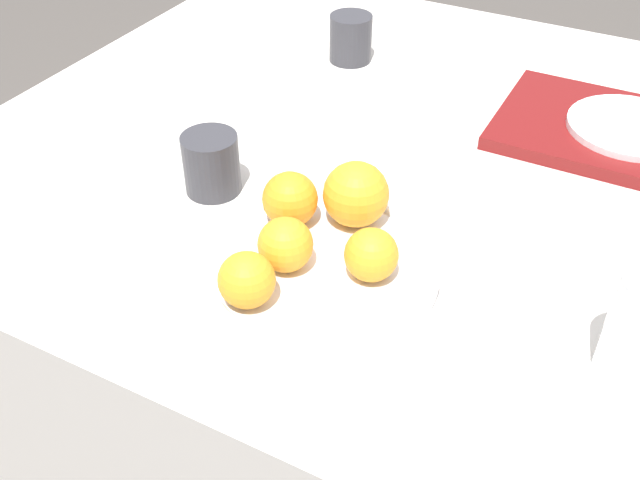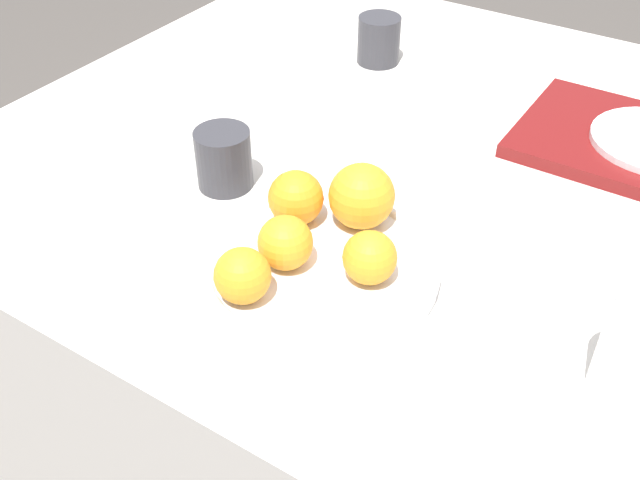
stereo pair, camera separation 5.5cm
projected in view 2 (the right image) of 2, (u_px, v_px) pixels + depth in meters
The scene contains 11 objects.
ground_plane at pixel (397, 466), 1.54m from camera, with size 12.00×12.00×0.00m, color #4C4742.
table at pixel (410, 339), 1.30m from camera, with size 1.25×1.08×0.75m.
fruit_platter at pixel (320, 266), 0.86m from camera, with size 0.28×0.28×0.02m.
orange_0 at pixel (285, 243), 0.83m from camera, with size 0.06×0.06×0.06m.
orange_1 at pixel (296, 198), 0.90m from camera, with size 0.07×0.07×0.07m.
orange_2 at pixel (362, 196), 0.89m from camera, with size 0.08×0.08×0.08m.
orange_3 at pixel (370, 258), 0.82m from camera, with size 0.06×0.06×0.06m.
orange_4 at pixel (242, 276), 0.79m from camera, with size 0.06×0.06×0.06m.
water_glass at pixel (638, 349), 0.69m from camera, with size 0.07×0.07×0.12m.
cup_0 at pixel (379, 40), 1.27m from camera, with size 0.07×0.07×0.08m.
cup_2 at pixel (224, 159), 0.98m from camera, with size 0.07×0.07×0.08m.
Camera 2 is at (0.36, -0.85, 1.32)m, focal length 42.00 mm.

